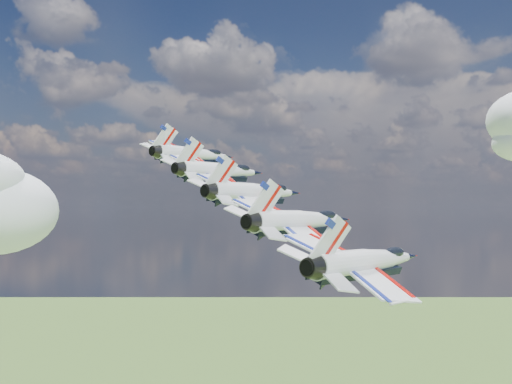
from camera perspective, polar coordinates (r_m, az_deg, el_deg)
The scene contains 5 objects.
jet_0 at distance 88.53m, azimuth -5.46°, elevation 3.35°, with size 10.26×15.19×4.54m, color white, non-canonical shape.
jet_1 at distance 78.14m, azimuth -3.09°, elevation 1.90°, with size 10.26×15.19×4.54m, color white, non-canonical shape.
jet_2 at distance 67.99m, azimuth 0.00°, elevation 0.00°, with size 10.26×15.19×4.54m, color white, non-canonical shape.
jet_3 at distance 58.21m, azimuth 4.15°, elevation -2.55°, with size 10.26×15.19×4.54m, color white, non-canonical shape.
jet_4 at distance 49.01m, azimuth 9.93°, elevation -6.06°, with size 10.26×15.19×4.54m, color white, non-canonical shape.
Camera 1 is at (13.84, -74.68, 140.54)m, focal length 45.00 mm.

